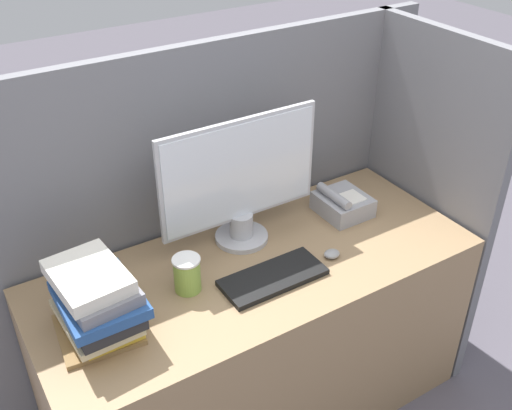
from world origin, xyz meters
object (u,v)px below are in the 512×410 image
at_px(monitor, 240,184).
at_px(desk_telephone, 342,204).
at_px(mouse, 332,254).
at_px(keyboard, 273,277).
at_px(book_stack, 97,302).
at_px(coffee_cup, 187,274).

distance_m(monitor, desk_telephone, 0.48).
bearing_deg(mouse, desk_telephone, 44.49).
bearing_deg(keyboard, monitor, 83.74).
bearing_deg(book_stack, coffee_cup, 6.26).
distance_m(monitor, mouse, 0.41).
bearing_deg(book_stack, monitor, 17.19).
relative_size(book_stack, desk_telephone, 1.53).
relative_size(keyboard, book_stack, 1.21).
bearing_deg(coffee_cup, book_stack, -173.74).
bearing_deg(coffee_cup, monitor, 27.39).
relative_size(coffee_cup, book_stack, 0.42).
bearing_deg(monitor, mouse, -50.83).
bearing_deg(keyboard, book_stack, 172.68).
relative_size(coffee_cup, desk_telephone, 0.64).
height_order(monitor, book_stack, monitor).
bearing_deg(book_stack, keyboard, -7.32).
distance_m(keyboard, coffee_cup, 0.30).
distance_m(mouse, book_stack, 0.84).
height_order(keyboard, book_stack, book_stack).
xyz_separation_m(keyboard, desk_telephone, (0.46, 0.20, 0.03)).
bearing_deg(book_stack, mouse, -5.51).
height_order(keyboard, desk_telephone, desk_telephone).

